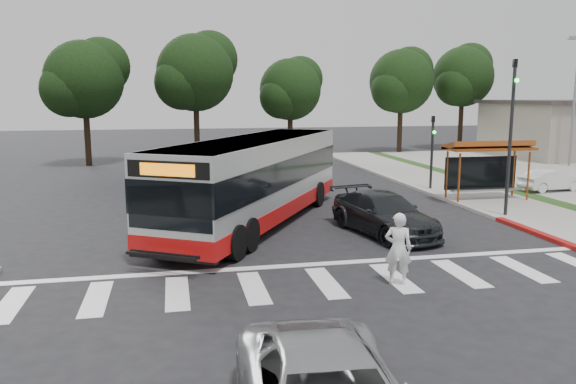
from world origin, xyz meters
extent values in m
plane|color=black|center=(0.00, 0.00, 0.00)|extent=(140.00, 140.00, 0.00)
cube|color=gray|center=(11.00, 8.00, 0.06)|extent=(4.00, 40.00, 0.12)
cube|color=#9E9991|center=(9.00, 8.00, 0.07)|extent=(0.30, 40.00, 0.15)
cube|color=maroon|center=(9.00, -2.00, 0.08)|extent=(0.32, 6.00, 0.15)
cube|color=silver|center=(0.00, -5.00, 0.01)|extent=(18.00, 2.60, 0.01)
cylinder|color=#8F4317|center=(9.00, 4.40, 1.27)|extent=(0.10, 0.10, 2.30)
cylinder|color=#8F4317|center=(12.60, 4.40, 1.27)|extent=(0.10, 0.10, 2.30)
cylinder|color=#8F4317|center=(9.00, 5.60, 1.27)|extent=(0.10, 0.10, 2.30)
cylinder|color=#8F4317|center=(12.60, 5.60, 1.27)|extent=(0.10, 0.10, 2.30)
cube|color=#8F4317|center=(10.80, 5.00, 2.57)|extent=(4.20, 1.60, 0.12)
cube|color=#8F4317|center=(10.80, 5.05, 2.72)|extent=(4.20, 1.32, 0.51)
cube|color=black|center=(10.80, 5.60, 1.32)|extent=(3.80, 0.06, 1.60)
cube|color=gray|center=(10.80, 5.00, 0.57)|extent=(3.60, 0.40, 0.08)
cylinder|color=black|center=(9.60, 1.50, 3.25)|extent=(0.14, 0.14, 6.50)
imported|color=black|center=(9.60, 1.50, 6.00)|extent=(0.16, 0.20, 1.00)
sphere|color=#19E533|center=(9.60, 1.32, 5.65)|extent=(0.18, 0.18, 0.18)
cylinder|color=black|center=(9.60, 8.50, 2.00)|extent=(0.14, 0.14, 4.00)
imported|color=black|center=(9.60, 8.50, 3.50)|extent=(0.16, 0.20, 1.00)
sphere|color=#19E533|center=(9.60, 8.32, 3.15)|extent=(0.18, 0.18, 0.18)
cylinder|color=gray|center=(24.00, 16.00, 4.60)|extent=(0.18, 0.18, 9.00)
cube|color=gray|center=(23.45, 16.00, 9.00)|extent=(0.80, 0.35, 0.22)
cylinder|color=black|center=(16.00, 28.00, 2.30)|extent=(0.44, 0.44, 4.40)
sphere|color=black|center=(16.00, 28.00, 6.30)|extent=(5.60, 5.60, 5.60)
sphere|color=black|center=(17.12, 28.84, 7.30)|extent=(4.20, 4.20, 4.20)
sphere|color=black|center=(15.02, 27.30, 5.60)|extent=(3.92, 3.92, 3.92)
cylinder|color=black|center=(23.00, 30.00, 2.42)|extent=(0.44, 0.44, 4.84)
sphere|color=black|center=(23.00, 30.00, 6.82)|extent=(5.60, 5.60, 5.60)
sphere|color=black|center=(24.12, 30.84, 7.92)|extent=(4.20, 4.20, 4.20)
sphere|color=black|center=(22.02, 29.30, 6.05)|extent=(3.92, 3.92, 3.92)
cylinder|color=black|center=(-2.00, 26.00, 2.42)|extent=(0.44, 0.44, 4.84)
sphere|color=black|center=(-2.00, 26.00, 6.82)|extent=(6.00, 6.00, 6.00)
sphere|color=black|center=(-0.80, 26.90, 7.92)|extent=(4.50, 4.50, 4.50)
sphere|color=black|center=(-3.05, 25.25, 6.05)|extent=(4.20, 4.20, 4.20)
cylinder|color=black|center=(6.00, 28.00, 1.98)|extent=(0.44, 0.44, 3.96)
sphere|color=black|center=(6.00, 28.00, 5.58)|extent=(5.20, 5.20, 5.20)
sphere|color=black|center=(7.04, 28.78, 6.48)|extent=(3.90, 3.90, 3.90)
sphere|color=black|center=(5.09, 27.35, 4.95)|extent=(3.64, 3.64, 3.64)
cylinder|color=black|center=(-10.00, 24.00, 2.20)|extent=(0.44, 0.44, 4.40)
sphere|color=black|center=(-10.00, 24.00, 6.20)|extent=(5.60, 5.60, 5.60)
sphere|color=black|center=(-8.88, 24.84, 7.20)|extent=(4.20, 4.20, 4.20)
sphere|color=black|center=(-10.98, 23.30, 5.50)|extent=(3.92, 3.92, 3.92)
imported|color=white|center=(1.86, -5.49, 0.99)|extent=(0.85, 0.73, 1.98)
imported|color=#212527|center=(3.56, -0.10, 0.76)|extent=(3.16, 5.56, 1.52)
imported|color=silver|center=(15.50, 6.58, 0.67)|extent=(3.57, 1.60, 1.14)
camera|label=1|loc=(-4.01, -19.16, 5.04)|focal=35.00mm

